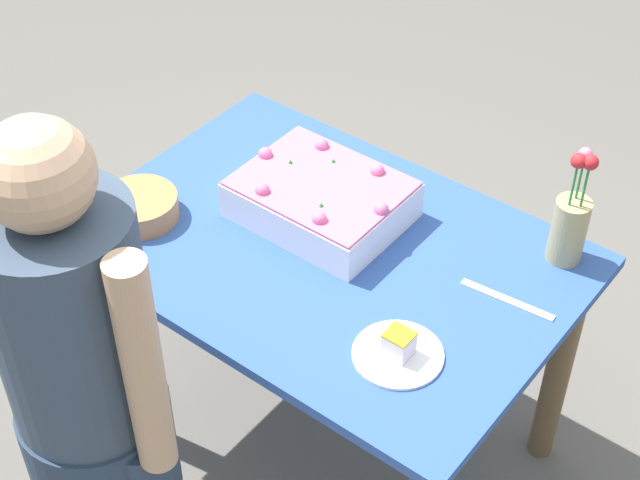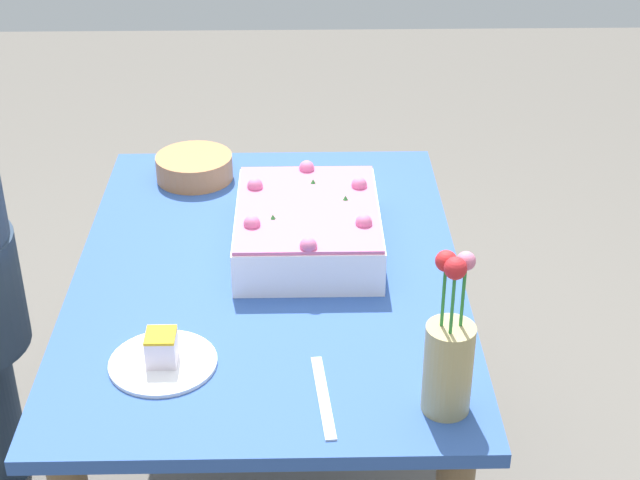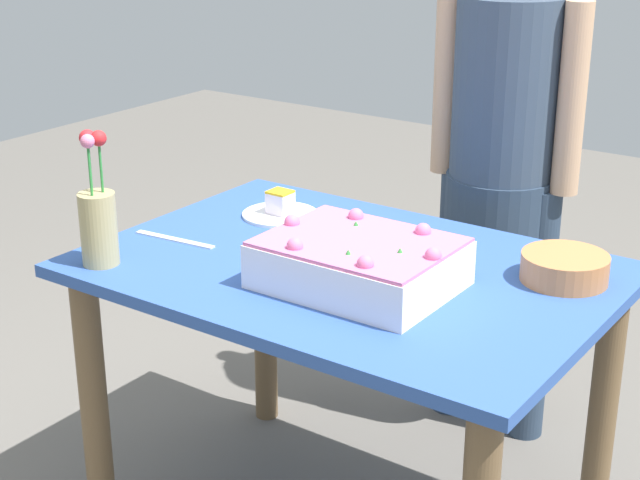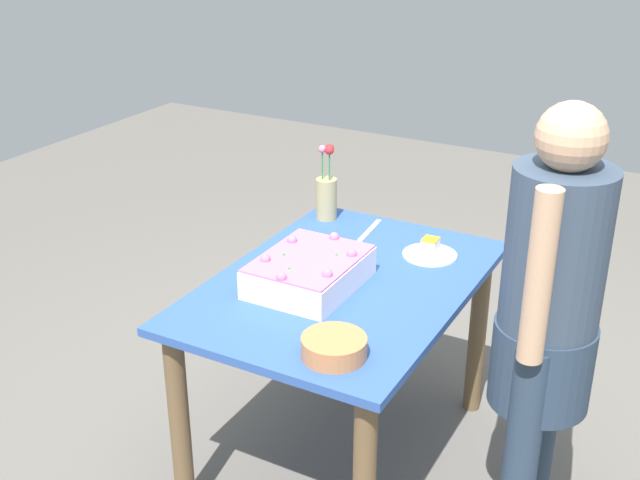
{
  "view_description": "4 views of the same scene",
  "coord_description": "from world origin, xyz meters",
  "views": [
    {
      "loc": [
        1.1,
        -1.44,
        2.37
      ],
      "look_at": [
        -0.01,
        -0.02,
        0.78
      ],
      "focal_mm": 55.0,
      "sensor_mm": 36.0,
      "label": 1
    },
    {
      "loc": [
        1.83,
        0.08,
        1.87
      ],
      "look_at": [
        -0.08,
        0.12,
        0.77
      ],
      "focal_mm": 55.0,
      "sensor_mm": 36.0,
      "label": 2
    },
    {
      "loc": [
        -1.17,
        1.78,
        1.61
      ],
      "look_at": [
        0.03,
        0.07,
        0.83
      ],
      "focal_mm": 55.0,
      "sensor_mm": 36.0,
      "label": 3
    },
    {
      "loc": [
        -2.24,
        -1.13,
        2.03
      ],
      "look_at": [
        0.02,
        0.11,
        0.87
      ],
      "focal_mm": 45.0,
      "sensor_mm": 36.0,
      "label": 4
    }
  ],
  "objects": [
    {
      "name": "fruit_bowl",
      "position": [
        -0.45,
        -0.2,
        0.78
      ],
      "size": [
        0.2,
        0.2,
        0.06
      ],
      "primitive_type": "cylinder",
      "color": "#C27744",
      "rests_on": "dining_table"
    },
    {
      "name": "flower_vase",
      "position": [
        0.48,
        0.32,
        0.86
      ],
      "size": [
        0.09,
        0.09,
        0.32
      ],
      "color": "tan",
      "rests_on": "dining_table"
    },
    {
      "name": "dining_table",
      "position": [
        0.0,
        0.0,
        0.61
      ],
      "size": [
        1.2,
        0.84,
        0.75
      ],
      "color": "#2E529C",
      "rests_on": "ground_plane"
    },
    {
      "name": "cake_knife",
      "position": [
        0.45,
        0.11,
        0.75
      ],
      "size": [
        0.23,
        0.04,
        0.0
      ],
      "primitive_type": "cube",
      "rotation": [
        0.0,
        0.0,
        3.23
      ],
      "color": "silver",
      "rests_on": "dining_table"
    },
    {
      "name": "serving_plate_with_slice",
      "position": [
        0.34,
        -0.19,
        0.77
      ],
      "size": [
        0.2,
        0.2,
        0.07
      ],
      "color": "white",
      "rests_on": "dining_table"
    },
    {
      "name": "sheet_cake",
      "position": [
        -0.09,
        0.09,
        0.8
      ],
      "size": [
        0.41,
        0.32,
        0.13
      ],
      "color": "white",
      "rests_on": "dining_table"
    }
  ]
}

